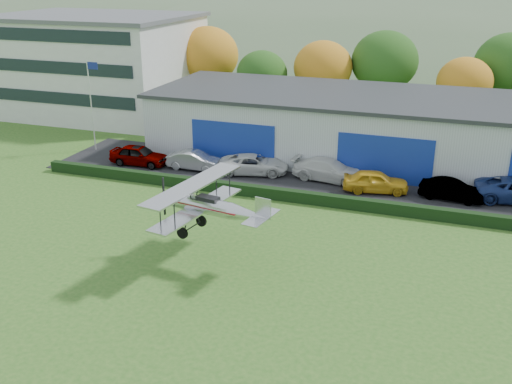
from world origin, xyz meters
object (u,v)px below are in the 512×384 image
(hangar, at_px, (395,129))
(flagpole, at_px, (91,96))
(car_2, at_px, (254,164))
(car_4, at_px, (376,181))
(car_0, at_px, (139,155))
(car_3, at_px, (329,170))
(biplane, at_px, (209,205))
(car_1, at_px, (195,161))
(office_block, at_px, (96,64))
(car_5, at_px, (451,190))

(hangar, distance_m, flagpole, 25.68)
(car_2, relative_size, car_4, 1.16)
(car_0, distance_m, car_2, 9.57)
(flagpole, relative_size, car_4, 1.74)
(car_2, xyz_separation_m, car_3, (5.86, 0.41, 0.06))
(car_0, xyz_separation_m, biplane, (12.18, -13.49, 2.55))
(car_0, bearing_deg, car_3, -86.24)
(car_1, bearing_deg, car_3, -84.20)
(car_0, distance_m, car_3, 15.43)
(car_2, bearing_deg, car_3, -100.57)
(car_2, distance_m, car_4, 9.56)
(car_0, xyz_separation_m, car_1, (4.78, 0.42, -0.08))
(hangar, bearing_deg, car_0, -156.54)
(car_1, xyz_separation_m, biplane, (7.40, -13.91, 2.63))
(office_block, bearing_deg, car_4, -24.88)
(car_1, relative_size, biplane, 0.58)
(hangar, relative_size, office_block, 1.97)
(hangar, bearing_deg, car_1, -151.27)
(office_block, relative_size, car_5, 4.80)
(car_3, distance_m, biplane, 15.48)
(flagpole, xyz_separation_m, car_3, (20.99, -0.93, -3.93))
(hangar, height_order, car_1, hangar)
(office_block, xyz_separation_m, flagpole, (8.12, -13.00, -0.43))
(car_2, bearing_deg, car_1, 82.91)
(car_0, distance_m, car_5, 24.20)
(car_1, height_order, car_4, car_4)
(car_0, xyz_separation_m, car_5, (24.19, 0.36, -0.10))
(car_1, distance_m, car_5, 19.41)
(hangar, height_order, office_block, office_block)
(car_1, bearing_deg, office_block, 51.32)
(flagpole, xyz_separation_m, car_1, (10.40, -1.96, -4.01))
(car_0, height_order, car_5, car_0)
(flagpole, distance_m, car_5, 30.15)
(car_2, bearing_deg, car_5, -107.21)
(car_0, relative_size, car_3, 0.86)
(hangar, bearing_deg, office_block, 167.99)
(biplane, bearing_deg, car_2, 110.18)
(hangar, relative_size, biplane, 5.28)
(car_2, relative_size, biplane, 0.69)
(car_0, relative_size, car_2, 0.89)
(hangar, xyz_separation_m, car_3, (-3.90, -6.91, -1.80))
(flagpole, distance_m, car_3, 21.37)
(hangar, height_order, biplane, hangar)
(car_3, bearing_deg, car_5, -89.87)
(flagpole, height_order, car_1, flagpole)
(biplane, bearing_deg, car_3, 87.73)
(car_0, relative_size, car_5, 1.10)
(car_3, distance_m, car_5, 8.90)
(car_2, bearing_deg, hangar, -67.69)
(flagpole, xyz_separation_m, biplane, (17.80, -15.87, -1.38))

